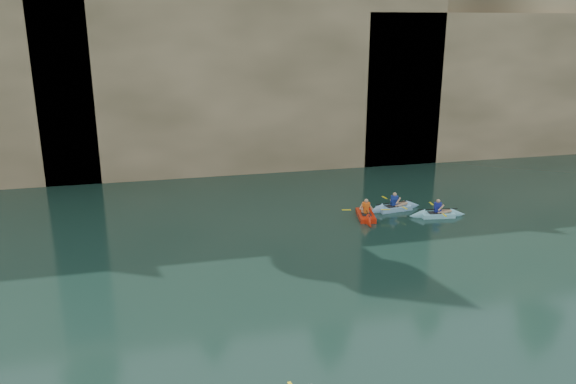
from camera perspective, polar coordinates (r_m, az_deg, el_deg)
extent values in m
cube|color=tan|center=(41.44, -8.41, 12.68)|extent=(70.00, 16.00, 12.00)
cube|color=tan|center=(34.42, -3.74, 11.56)|extent=(24.00, 2.40, 11.40)
cube|color=tan|center=(42.81, 24.11, 10.11)|extent=(26.00, 2.40, 9.84)
cube|color=black|center=(33.85, -13.48, 4.03)|extent=(3.50, 1.00, 3.20)
cube|color=black|center=(36.53, 9.07, 6.22)|extent=(5.00, 1.00, 4.50)
cube|color=#88D2E4|center=(27.40, 14.92, -2.21)|extent=(2.19, 0.96, 0.24)
cone|color=#88D2E4|center=(27.77, 16.84, -2.12)|extent=(0.83, 0.75, 0.65)
cone|color=#88D2E4|center=(27.07, 12.95, -2.29)|extent=(0.83, 0.75, 0.65)
cube|color=black|center=(27.32, 14.64, -2.04)|extent=(0.60, 0.48, 0.04)
cube|color=navy|center=(27.30, 14.97, -1.53)|extent=(0.32, 0.23, 0.44)
sphere|color=tan|center=(27.20, 15.02, -0.89)|extent=(0.18, 0.18, 0.18)
cylinder|color=black|center=(27.32, 14.96, -1.69)|extent=(1.92, 0.30, 0.04)
cube|color=yellow|center=(28.09, 14.35, -1.14)|extent=(0.14, 0.43, 0.02)
cube|color=yellow|center=(26.56, 15.61, -2.27)|extent=(0.14, 0.43, 0.02)
cube|color=red|center=(26.61, 7.90, -2.34)|extent=(1.22, 2.50, 0.25)
cone|color=red|center=(27.66, 7.54, -1.58)|extent=(0.86, 0.98, 0.69)
cone|color=red|center=(25.56, 8.30, -3.15)|extent=(0.86, 0.98, 0.69)
cube|color=black|center=(26.44, 7.96, -2.24)|extent=(0.54, 0.63, 0.04)
cube|color=#F95F15|center=(26.49, 7.93, -1.59)|extent=(0.27, 0.35, 0.46)
sphere|color=tan|center=(26.39, 7.96, -0.91)|extent=(0.19, 0.19, 0.19)
cylinder|color=black|center=(26.52, 7.93, -1.79)|extent=(0.48, 2.00, 0.04)
cube|color=yellow|center=(26.39, 5.95, -1.81)|extent=(0.43, 0.17, 0.02)
cube|color=yellow|center=(26.68, 9.88, -1.77)|extent=(0.43, 0.17, 0.02)
cube|color=#85B9E0|center=(27.90, 10.72, -1.58)|extent=(2.36, 1.02, 0.25)
cone|color=#85B9E0|center=(28.47, 12.55, -1.32)|extent=(0.89, 0.79, 0.68)
cone|color=#85B9E0|center=(27.36, 8.81, -1.85)|extent=(0.89, 0.79, 0.68)
cube|color=black|center=(27.80, 10.47, -1.43)|extent=(0.60, 0.50, 0.04)
cube|color=navy|center=(27.80, 10.76, -0.88)|extent=(0.33, 0.24, 0.46)
sphere|color=tan|center=(27.70, 10.79, -0.23)|extent=(0.19, 0.19, 0.19)
cylinder|color=black|center=(27.82, 10.75, -1.06)|extent=(2.00, 0.31, 0.04)
cube|color=yellow|center=(28.55, 9.78, -0.55)|extent=(0.14, 0.43, 0.02)
cube|color=yellow|center=(27.10, 11.76, -1.59)|extent=(0.14, 0.43, 0.02)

